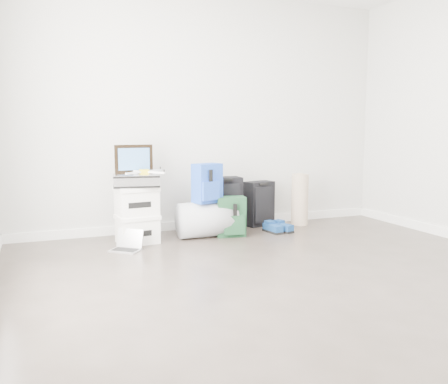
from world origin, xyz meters
name	(u,v)px	position (x,y,z in m)	size (l,w,h in m)	color
ground	(324,295)	(0.00, 0.00, 0.00)	(5.00, 5.00, 0.00)	#352D26
room_envelope	(330,46)	(0.00, 0.02, 1.72)	(4.52, 5.02, 2.71)	silver
boxes_stack	(137,215)	(-0.92, 2.03, 0.29)	(0.44, 0.37, 0.58)	white
briefcase	(136,180)	(-0.92, 2.03, 0.65)	(0.45, 0.33, 0.13)	#B2B2B7
painting	(134,159)	(-0.92, 2.13, 0.86)	(0.39, 0.04, 0.30)	black
drone	(144,172)	(-0.84, 2.01, 0.74)	(0.44, 0.44, 0.05)	gold
duffel_bag	(207,219)	(-0.17, 2.03, 0.19)	(0.38, 0.38, 0.62)	#96999E
blue_backpack	(207,184)	(-0.17, 2.00, 0.59)	(0.34, 0.30, 0.42)	#1C2FB6
large_suitcase	(224,204)	(0.11, 2.24, 0.31)	(0.41, 0.27, 0.62)	black
green_backpack	(231,217)	(0.09, 1.96, 0.21)	(0.34, 0.27, 0.44)	#12341E
carry_on	(259,204)	(0.63, 2.37, 0.27)	(0.38, 0.30, 0.54)	black
shoes	(278,228)	(0.66, 1.95, 0.04)	(0.29, 0.29, 0.09)	black
rolled_rug	(300,200)	(1.11, 2.23, 0.31)	(0.20, 0.20, 0.62)	tan
laptop	(127,245)	(-1.08, 1.77, 0.05)	(0.34, 0.33, 0.20)	silver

